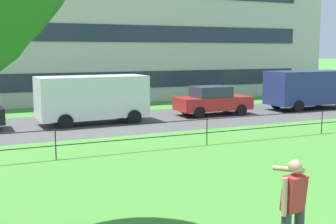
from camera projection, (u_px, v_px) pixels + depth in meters
name	position (u px, v px, depth m)	size (l,w,h in m)	color
street_strip	(90.00, 124.00, 20.76)	(80.00, 6.78, 0.01)	#565454
park_fence	(137.00, 132.00, 14.95)	(37.86, 0.04, 1.00)	black
person_thrower	(293.00, 206.00, 7.14)	(0.51, 0.82, 1.69)	#383842
panel_van_center	(93.00, 97.00, 20.62)	(5.06, 2.22, 2.24)	white
car_red_right	(213.00, 101.00, 23.56)	(4.02, 1.85, 1.54)	red
panel_van_far_right	(308.00, 88.00, 25.88)	(5.02, 2.14, 2.24)	navy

